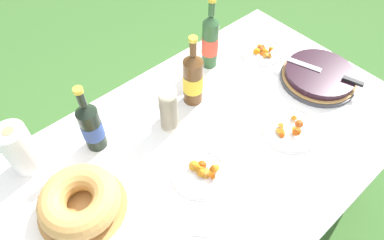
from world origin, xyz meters
TOP-DOWN VIEW (x-y plane):
  - ground_plane at (0.00, 0.00)m, footprint 16.00×16.00m
  - garden_table at (0.00, 0.00)m, footprint 1.67×1.00m
  - tablecloth at (0.00, 0.00)m, footprint 1.68×1.01m
  - berry_tart at (0.62, -0.06)m, footprint 0.34×0.34m
  - serving_knife at (0.62, -0.09)m, footprint 0.14×0.36m
  - bundt_cake at (-0.51, 0.10)m, footprint 0.31×0.31m
  - cup_stack at (-0.06, 0.18)m, footprint 0.07×0.07m
  - cider_bottle_green at (0.32, 0.35)m, footprint 0.08×0.08m
  - cider_bottle_amber at (0.11, 0.23)m, footprint 0.09×0.09m
  - juice_bottle_red at (-0.33, 0.30)m, footprint 0.08×0.08m
  - snack_plate_near at (-0.12, -0.07)m, footprint 0.21×0.21m
  - snack_plate_left at (0.29, -0.16)m, footprint 0.24×0.24m
  - snack_plate_far at (0.57, 0.24)m, footprint 0.21×0.21m
  - paper_towel_roll at (-0.58, 0.38)m, footprint 0.11×0.11m

SIDE VIEW (x-z plane):
  - ground_plane at x=0.00m, z-range 0.00..0.00m
  - garden_table at x=0.00m, z-range 0.32..1.09m
  - tablecloth at x=0.00m, z-range 0.71..0.82m
  - snack_plate_left at x=0.29m, z-range 0.76..0.82m
  - snack_plate_far at x=0.57m, z-range 0.77..0.82m
  - snack_plate_near at x=-0.12m, z-range 0.77..0.82m
  - berry_tart at x=0.62m, z-range 0.78..0.84m
  - bundt_cake at x=-0.51m, z-range 0.78..0.88m
  - serving_knife at x=0.62m, z-range 0.84..0.85m
  - cup_stack at x=-0.06m, z-range 0.78..0.98m
  - paper_towel_roll at x=-0.58m, z-range 0.78..0.99m
  - juice_bottle_red at x=-0.33m, z-range 0.74..1.05m
  - cider_bottle_amber at x=0.11m, z-range 0.74..1.07m
  - cider_bottle_green at x=0.32m, z-range 0.74..1.09m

